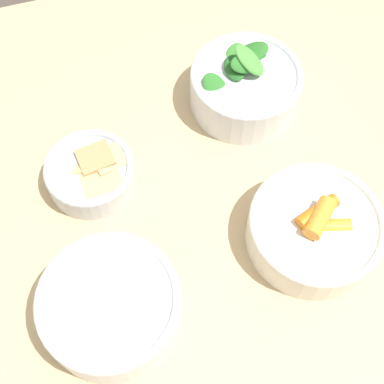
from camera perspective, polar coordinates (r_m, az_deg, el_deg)
ground_plane at (r=1.41m, az=1.16°, el=-15.79°), size 10.00×10.00×0.00m
dining_table at (r=0.80m, az=1.97°, el=-5.79°), size 1.15×0.93×0.75m
bowl_carrots at (r=0.68m, az=12.94°, el=-3.82°), size 0.17×0.17×0.07m
bowl_greens at (r=0.78m, az=5.69°, el=11.33°), size 0.16×0.16×0.10m
bowl_beans_hotdog at (r=0.63m, az=-8.65°, el=-12.02°), size 0.16×0.16×0.06m
bowl_cookies at (r=0.72m, az=-10.73°, el=2.04°), size 0.12×0.12×0.05m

